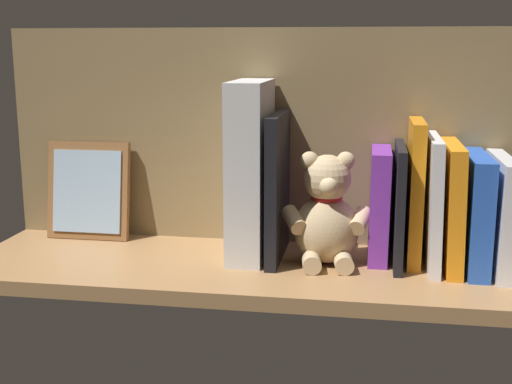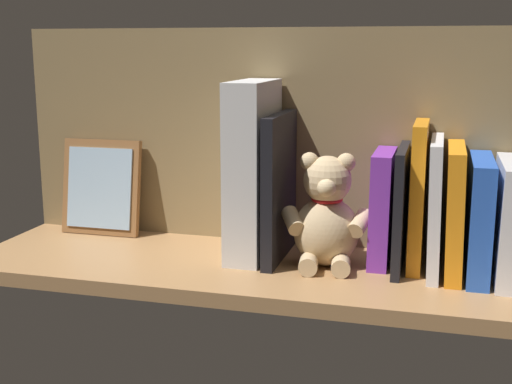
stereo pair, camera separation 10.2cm
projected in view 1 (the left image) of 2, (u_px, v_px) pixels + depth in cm
name	position (u px, v px, depth cm)	size (l,w,h in cm)	color
ground_plane	(256.00, 268.00, 104.76)	(87.78, 29.19, 2.20)	#A87A4C
shelf_back_panel	(268.00, 137.00, 112.77)	(87.78, 1.50, 35.16)	olive
book_0	(499.00, 214.00, 99.63)	(2.36, 17.12, 16.67)	silver
book_1	(475.00, 212.00, 100.45)	(3.04, 16.52, 16.88)	blue
book_2	(451.00, 205.00, 101.04)	(2.32, 16.09, 18.39)	orange
book_3	(432.00, 202.00, 101.45)	(1.67, 15.95, 19.32)	silver
book_4	(415.00, 192.00, 103.11)	(1.98, 12.89, 21.49)	orange
book_5	(399.00, 204.00, 102.62)	(1.28, 15.44, 17.93)	black
book_6	(379.00, 204.00, 104.79)	(2.90, 12.09, 16.99)	purple
teddy_bear	(327.00, 215.00, 102.36)	(13.72, 11.76, 17.04)	#D1B284
book_7	(278.00, 187.00, 104.70)	(1.76, 16.24, 22.37)	black
dictionary_thick_white	(251.00, 170.00, 105.18)	(5.37, 15.43, 27.18)	silver
picture_frame_leaning	(88.00, 191.00, 116.24)	(14.20, 4.09, 16.55)	brown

